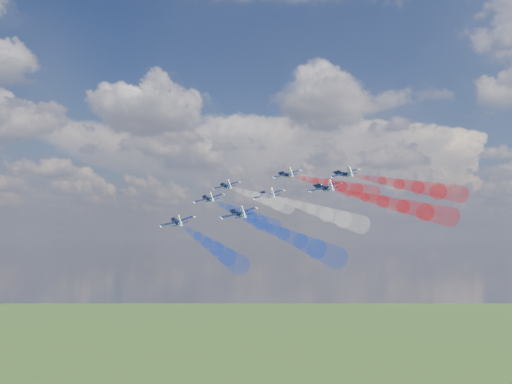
% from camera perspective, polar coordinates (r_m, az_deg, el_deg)
% --- Properties ---
extents(jet_lead, '(13.06, 13.26, 6.76)m').
position_cam_1_polar(jet_lead, '(160.22, -3.02, 0.61)').
color(jet_lead, black).
extents(trail_lead, '(27.04, 30.47, 11.11)m').
position_cam_1_polar(trail_lead, '(138.69, 0.01, -0.40)').
color(trail_lead, white).
extents(jet_inner_left, '(13.06, 13.26, 6.76)m').
position_cam_1_polar(jet_inner_left, '(144.46, -4.77, -0.66)').
color(jet_inner_left, black).
extents(trail_inner_left, '(27.04, 30.47, 11.11)m').
position_cam_1_polar(trail_inner_left, '(122.77, -1.66, -2.03)').
color(trail_inner_left, blue).
extents(jet_inner_right, '(13.06, 13.26, 6.76)m').
position_cam_1_polar(jet_inner_right, '(151.61, 2.95, 1.73)').
color(jet_inner_right, black).
extents(trail_inner_right, '(27.04, 30.47, 11.11)m').
position_cam_1_polar(trail_inner_right, '(131.06, 7.13, 0.83)').
color(trail_inner_right, red).
extents(jet_outer_left, '(13.06, 13.26, 6.76)m').
position_cam_1_polar(jet_outer_left, '(130.12, -7.85, -2.93)').
color(jet_outer_left, black).
extents(trail_outer_left, '(27.04, 30.47, 11.11)m').
position_cam_1_polar(trail_outer_left, '(108.23, -4.94, -4.95)').
color(trail_outer_left, blue).
extents(jet_center_third, '(13.06, 13.26, 6.76)m').
position_cam_1_polar(jet_center_third, '(135.60, 1.12, -0.29)').
color(jet_center_third, black).
extents(trail_center_third, '(27.04, 30.47, 11.11)m').
position_cam_1_polar(trail_center_third, '(114.86, 5.55, -1.68)').
color(trail_center_third, white).
extents(jet_outer_right, '(13.06, 13.26, 6.76)m').
position_cam_1_polar(jet_outer_right, '(142.05, 8.60, 1.78)').
color(jet_outer_right, black).
extents(trail_outer_right, '(27.04, 30.47, 11.11)m').
position_cam_1_polar(trail_outer_right, '(122.74, 14.00, 0.81)').
color(trail_outer_right, red).
extents(jet_rear_left, '(13.06, 13.26, 6.76)m').
position_cam_1_polar(jet_rear_left, '(119.37, -1.81, -2.14)').
color(jet_rear_left, black).
extents(trail_rear_left, '(27.04, 30.47, 11.11)m').
position_cam_1_polar(trail_rear_left, '(98.29, 2.75, -4.16)').
color(trail_rear_left, blue).
extents(jet_rear_right, '(13.06, 13.26, 6.76)m').
position_cam_1_polar(jet_rear_right, '(127.99, 6.69, 0.43)').
color(jet_rear_right, black).
extents(trail_rear_right, '(27.04, 30.47, 11.11)m').
position_cam_1_polar(trail_rear_right, '(108.38, 12.45, -0.91)').
color(trail_rear_right, red).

